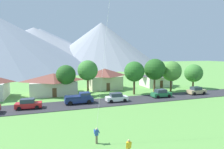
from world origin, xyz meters
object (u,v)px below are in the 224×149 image
(house_leftmost, at_px, (105,78))
(tree_far_right, at_px, (134,72))
(tree_left_of_center, at_px, (155,69))
(parked_car_white_mid_west, at_px, (116,97))
(tree_center, at_px, (193,73))
(house_rightmost, at_px, (54,83))
(parked_car_tan_west_end, at_px, (196,91))
(parked_car_red_mid_east, at_px, (28,104))
(tree_near_left, at_px, (66,75))
(parked_car_green_east_end, at_px, (161,93))
(house_right_center, at_px, (156,78))
(tree_right_of_center, at_px, (88,70))
(pickup_truck_navy_east_side, at_px, (80,98))
(tree_near_right, at_px, (171,71))
(watcher_person, at_px, (129,148))

(house_leftmost, distance_m, tree_far_right, 10.18)
(tree_left_of_center, relative_size, parked_car_white_mid_west, 1.92)
(tree_center, bearing_deg, house_rightmost, 172.84)
(tree_left_of_center, distance_m, parked_car_tan_west_end, 10.54)
(parked_car_tan_west_end, relative_size, parked_car_red_mid_east, 0.98)
(tree_near_left, xyz_separation_m, parked_car_red_mid_east, (-7.04, -7.98, -3.87))
(tree_center, distance_m, parked_car_green_east_end, 15.80)
(tree_left_of_center, bearing_deg, tree_far_right, -177.94)
(house_right_center, distance_m, tree_right_of_center, 22.17)
(house_leftmost, xyz_separation_m, pickup_truck_navy_east_side, (-8.85, -13.27, -1.75))
(parked_car_white_mid_west, bearing_deg, house_right_center, 39.05)
(house_right_center, height_order, parked_car_red_mid_east, house_right_center)
(house_rightmost, distance_m, tree_near_left, 4.70)
(house_right_center, distance_m, parked_car_green_east_end, 15.01)
(tree_near_right, distance_m, parked_car_white_mid_west, 17.99)
(tree_right_of_center, bearing_deg, parked_car_green_east_end, -26.73)
(tree_near_right, relative_size, tree_far_right, 0.99)
(house_right_center, height_order, tree_far_right, tree_far_right)
(tree_left_of_center, xyz_separation_m, parked_car_tan_west_end, (8.06, -4.86, -4.74))
(house_right_center, distance_m, tree_center, 10.20)
(house_rightmost, distance_m, parked_car_white_mid_west, 16.09)
(tree_center, height_order, parked_car_green_east_end, tree_center)
(tree_near_left, bearing_deg, tree_center, -2.04)
(pickup_truck_navy_east_side, bearing_deg, parked_car_tan_west_end, -0.56)
(watcher_person, bearing_deg, parked_car_red_mid_east, 116.53)
(tree_near_right, relative_size, parked_car_white_mid_west, 1.78)
(tree_right_of_center, xyz_separation_m, pickup_truck_navy_east_side, (-3.01, -6.86, -4.53))
(house_right_center, xyz_separation_m, tree_right_of_center, (-21.05, -6.12, 3.30))
(pickup_truck_navy_east_side, bearing_deg, tree_near_left, 103.12)
(tree_right_of_center, height_order, parked_car_tan_west_end, tree_right_of_center)
(watcher_person, bearing_deg, tree_near_right, 48.26)
(tree_left_of_center, height_order, tree_right_of_center, tree_left_of_center)
(tree_far_right, bearing_deg, parked_car_red_mid_east, -166.93)
(house_right_center, height_order, tree_center, tree_center)
(house_leftmost, bearing_deg, parked_car_tan_west_end, -37.17)
(tree_left_of_center, bearing_deg, pickup_truck_navy_east_side, -166.12)
(house_leftmost, height_order, parked_car_tan_west_end, house_leftmost)
(tree_far_right, bearing_deg, house_right_center, 38.34)
(tree_far_right, relative_size, pickup_truck_navy_east_side, 1.45)
(tree_far_right, relative_size, parked_car_white_mid_west, 1.79)
(house_rightmost, distance_m, parked_car_green_east_end, 24.20)
(parked_car_tan_west_end, xyz_separation_m, watcher_person, (-25.65, -20.02, 0.01))
(parked_car_green_east_end, bearing_deg, tree_near_left, 158.12)
(house_leftmost, distance_m, house_rightmost, 13.33)
(tree_center, bearing_deg, tree_near_right, -170.99)
(tree_near_right, height_order, parked_car_red_mid_east, tree_near_right)
(house_right_center, height_order, house_rightmost, house_rightmost)
(tree_near_left, relative_size, pickup_truck_navy_east_side, 1.32)
(tree_right_of_center, xyz_separation_m, tree_near_right, (20.48, -1.99, -0.55))
(parked_car_green_east_end, distance_m, pickup_truck_navy_east_side, 17.33)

